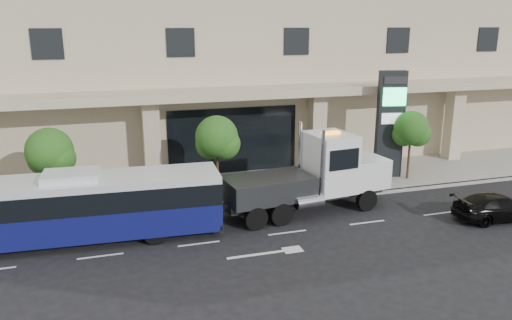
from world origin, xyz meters
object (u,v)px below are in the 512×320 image
(signage_pylon, at_px, (390,124))
(black_sedan, at_px, (498,207))
(city_bus, at_px, (74,207))
(tow_truck, at_px, (314,176))

(signage_pylon, bearing_deg, black_sedan, -66.10)
(black_sedan, bearing_deg, city_bus, 84.59)
(black_sedan, bearing_deg, tow_truck, 69.40)
(black_sedan, height_order, signage_pylon, signage_pylon)
(tow_truck, bearing_deg, city_bus, 175.58)
(city_bus, distance_m, tow_truck, 11.17)
(black_sedan, bearing_deg, signage_pylon, 16.03)
(black_sedan, relative_size, signage_pylon, 0.69)
(tow_truck, height_order, black_sedan, tow_truck)
(black_sedan, distance_m, signage_pylon, 7.98)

